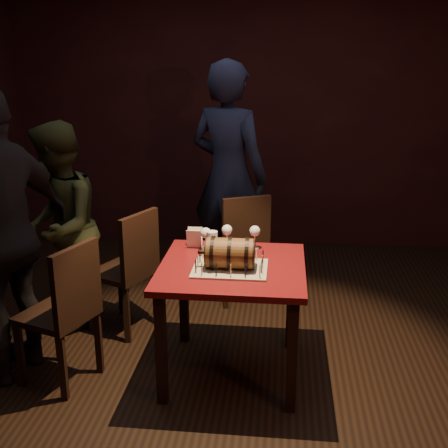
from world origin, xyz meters
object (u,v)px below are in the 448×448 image
Objects in this scene: barrel_cake at (230,253)px; chair_back at (242,242)px; person_back at (229,176)px; person_left_rear at (59,228)px; pub_table at (232,282)px; wine_glass_mid at (227,231)px; wine_glass_left at (206,234)px; chair_left_rear at (130,265)px; wine_glass_right at (255,232)px; pint_of_ale at (212,243)px; person_left_front at (1,235)px; chair_left_front at (66,307)px.

barrel_cake is 0.37× the size of chair_back.
person_left_rear is (-1.16, -0.97, -0.21)m from person_back.
pub_table is 5.59× the size of wine_glass_mid.
chair_left_rear reaches higher than wine_glass_left.
person_left_rear reaches higher than barrel_cake.
wine_glass_left is 0.08× the size of person_back.
barrel_cake reaches higher than wine_glass_right.
barrel_cake is 0.31m from pint_of_ale.
pint_of_ale is 0.10× the size of person_left_rear.
person_left_rear is at bearing 171.56° from wine_glass_right.
pint_of_ale reaches higher than pub_table.
wine_glass_mid is at bearing 119.83° from person_back.
person_left_front is at bearing -20.29° from person_left_rear.
barrel_cake is at bearing -89.31° from chair_back.
wine_glass_right is 1.30m from chair_left_front.
pint_of_ale is at bearing 124.01° from person_left_front.
person_left_front is (-1.22, -0.37, 0.07)m from wine_glass_left.
chair_left_rear reaches higher than wine_glass_mid.
pint_of_ale is 1.00m from chair_left_front.
chair_left_rear is at bearing 144.08° from barrel_cake.
wine_glass_right is 0.09× the size of person_left_front.
wine_glass_left is at bearing -101.70° from chair_back.
wine_glass_left is 1.17m from person_left_rear.
wine_glass_right is at bearing 13.59° from wine_glass_left.
wine_glass_right is 1.61m from person_left_front.
wine_glass_right is 1.07× the size of pint_of_ale.
person_left_front is (-1.42, -0.13, 0.30)m from pub_table.
chair_left_rear reaches higher than wine_glass_right.
wine_glass_mid is 1.43m from person_left_front.
chair_back reaches higher than wine_glass_left.
wine_glass_mid is 1.14m from chair_left_front.
pub_table is at bearing 84.40° from barrel_cake.
wine_glass_mid is (0.13, 0.08, -0.00)m from wine_glass_left.
chair_left_front is at bearing -154.00° from wine_glass_right.
person_left_front is (-0.09, -0.66, 0.16)m from person_left_rear.
person_back is 1.52m from person_left_rear.
chair_left_front is (-0.85, -0.43, -0.30)m from pint_of_ale.
chair_back is 0.63m from person_back.
person_back is at bearing 110.66° from chair_back.
person_back reaches higher than wine_glass_left.
person_left_rear reaches higher than wine_glass_right.
wine_glass_mid reaches higher than pub_table.
chair_left_front is at bearing -167.24° from pub_table.
person_left_rear is (-1.27, 0.21, -0.09)m from wine_glass_mid.
wine_glass_left is 0.17× the size of chair_back.
person_back is 2.05m from person_left_front.
person_left_rear reaches higher than wine_glass_mid.
wine_glass_left is 0.08m from pint_of_ale.
chair_back is at bearing 90.69° from barrel_cake.
person_left_front is (-1.27, -0.33, 0.12)m from pint_of_ale.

